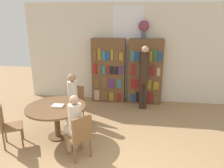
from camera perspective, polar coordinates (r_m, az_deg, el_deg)
The scene contains 12 objects.
wall_back at distance 6.80m, azimuth 4.07°, elevation 7.98°, with size 6.40×0.07×3.00m.
bookshelf_left at distance 6.78m, azimuth -0.93°, elevation 3.48°, with size 1.01×0.34×1.97m.
bookshelf_right at distance 6.70m, azimuth 8.69°, elevation 3.12°, with size 1.01×0.34×1.97m.
flower_vase at distance 6.52m, azimuth 8.33°, elevation 14.57°, with size 0.31×0.31×0.52m.
reading_table at distance 4.93m, azimuth -14.37°, elevation -6.86°, with size 1.29×1.29×0.74m.
chair_near_camera at distance 5.00m, azimuth -25.61°, elevation -9.41°, with size 0.54×0.54×0.89m.
chair_left_side at distance 5.78m, azimuth -9.52°, elevation -4.33°, with size 0.45×0.45×0.89m.
chair_far_side at distance 4.20m, azimuth -8.48°, elevation -12.98°, with size 0.57×0.57×0.89m.
seated_reader_left at distance 5.55m, azimuth -10.41°, elevation -2.91°, with size 0.28×0.37×1.25m.
seated_reader_right at distance 4.25m, azimuth -9.86°, elevation -9.64°, with size 0.40×0.40×1.23m.
librarian_standing at distance 6.19m, azimuth 8.41°, elevation 3.18°, with size 0.26×0.53×1.84m.
open_book_on_table at distance 4.87m, azimuth -13.97°, elevation -5.52°, with size 0.24×0.18×0.03m.
Camera 1 is at (0.45, -2.80, 2.59)m, focal length 35.00 mm.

